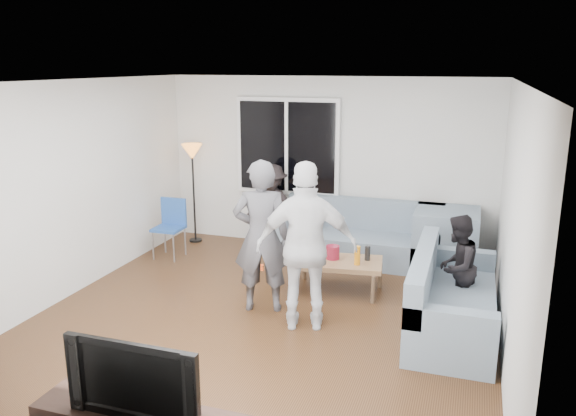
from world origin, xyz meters
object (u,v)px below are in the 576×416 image
(floor_lamp, at_px, (194,194))
(player_right, at_px, (307,247))
(side_chair, at_px, (169,229))
(spectator_back, at_px, (272,208))
(coffee_table, at_px, (337,275))
(sofa_back_section, at_px, (359,232))
(player_left, at_px, (261,236))
(sofa_right_section, at_px, (454,292))
(spectator_right, at_px, (457,267))
(television, at_px, (140,375))

(floor_lamp, height_order, player_right, player_right)
(side_chair, relative_size, spectator_back, 0.64)
(coffee_table, bearing_deg, player_right, -94.12)
(spectator_back, bearing_deg, floor_lamp, -172.26)
(floor_lamp, bearing_deg, sofa_back_section, -1.91)
(player_left, bearing_deg, floor_lamp, -63.45)
(spectator_back, bearing_deg, side_chair, -139.82)
(side_chair, relative_size, player_right, 0.47)
(player_left, height_order, spectator_back, player_left)
(player_left, relative_size, spectator_back, 1.32)
(player_left, bearing_deg, sofa_right_section, 167.43)
(player_left, distance_m, spectator_right, 2.20)
(spectator_back, distance_m, television, 4.86)
(coffee_table, distance_m, television, 3.65)
(sofa_right_section, bearing_deg, sofa_back_section, 36.85)
(television, bearing_deg, spectator_right, 58.91)
(side_chair, height_order, player_left, player_left)
(sofa_back_section, height_order, coffee_table, sofa_back_section)
(sofa_right_section, xyz_separation_m, player_right, (-1.51, -0.43, 0.49))
(floor_lamp, height_order, player_left, player_left)
(sofa_back_section, relative_size, television, 2.31)
(side_chair, bearing_deg, television, -63.07)
(coffee_table, bearing_deg, spectator_back, 137.06)
(sofa_right_section, xyz_separation_m, side_chair, (-4.07, 1.13, 0.01))
(sofa_back_section, bearing_deg, side_chair, -164.71)
(coffee_table, bearing_deg, sofa_back_section, 88.21)
(sofa_back_section, xyz_separation_m, spectator_back, (-1.35, 0.03, 0.24))
(floor_lamp, distance_m, spectator_right, 4.38)
(coffee_table, xyz_separation_m, spectator_right, (1.43, -0.33, 0.39))
(player_left, xyz_separation_m, spectator_back, (-0.61, 2.03, -0.21))
(player_right, distance_m, spectator_back, 2.64)
(sofa_right_section, distance_m, spectator_right, 0.37)
(television, bearing_deg, coffee_table, 81.59)
(sofa_right_section, xyz_separation_m, floor_lamp, (-4.07, 1.95, 0.36))
(player_left, height_order, player_right, player_right)
(player_right, distance_m, spectator_right, 1.72)
(sofa_back_section, distance_m, player_right, 2.34)
(spectator_right, bearing_deg, coffee_table, -84.15)
(spectator_back, bearing_deg, spectator_right, -19.22)
(player_right, xyz_separation_m, television, (-0.45, -2.48, -0.18))
(spectator_right, bearing_deg, player_right, -44.27)
(player_right, bearing_deg, television, 63.85)
(player_left, bearing_deg, television, 77.17)
(sofa_right_section, height_order, spectator_right, spectator_right)
(sofa_right_section, bearing_deg, television, 146.09)
(sofa_right_section, xyz_separation_m, television, (-1.96, -2.91, 0.30))
(sofa_back_section, height_order, player_right, player_right)
(sofa_back_section, bearing_deg, floor_lamp, 178.09)
(coffee_table, bearing_deg, player_left, -130.96)
(spectator_right, bearing_deg, television, -12.24)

